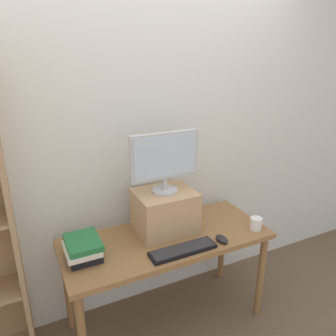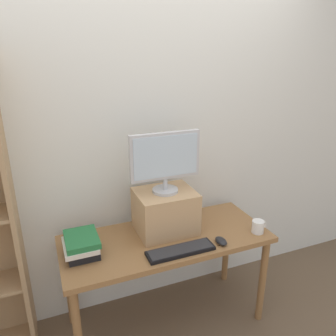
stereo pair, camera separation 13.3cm
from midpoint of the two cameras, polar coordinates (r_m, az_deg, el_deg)
The scene contains 9 objects.
ground_plane at distance 2.68m, azimuth -1.80°, elevation -24.89°, with size 12.00×12.00×0.00m, color brown.
back_wall at distance 2.34m, azimuth -6.04°, elevation 5.20°, with size 7.00×0.08×2.60m.
desk at distance 2.29m, azimuth -1.97°, elevation -13.71°, with size 1.39×0.58×0.71m.
riser_box at distance 2.24m, azimuth -2.27°, elevation -7.58°, with size 0.39×0.32×0.29m.
computer_monitor at distance 2.10m, azimuth -2.40°, elevation 1.44°, with size 0.47×0.17×0.40m.
keyboard at distance 2.09m, azimuth 0.75°, elevation -14.11°, with size 0.43×0.12×0.02m.
computer_mouse at distance 2.20m, azimuth 7.59°, elevation -12.19°, with size 0.06×0.10×0.04m.
book_stack at distance 2.08m, azimuth -16.39°, elevation -13.36°, with size 0.21×0.26×0.12m.
coffee_mug at distance 2.37m, azimuth 13.55°, elevation -9.40°, with size 0.11×0.08×0.09m.
Camera 1 is at (-0.83, -1.72, 1.89)m, focal length 35.00 mm.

